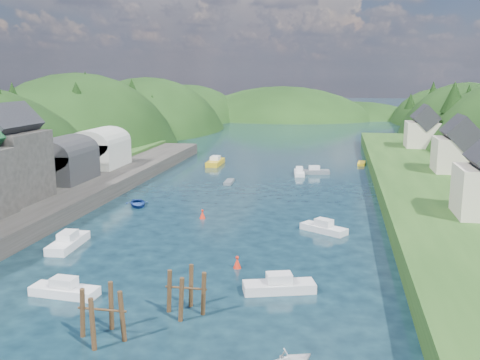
% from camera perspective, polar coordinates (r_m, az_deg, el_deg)
% --- Properties ---
extents(ground, '(600.00, 600.00, 0.00)m').
position_cam_1_polar(ground, '(86.58, 2.66, 0.20)').
color(ground, black).
rests_on(ground, ground).
extents(hillside_left, '(44.00, 245.56, 52.00)m').
position_cam_1_polar(hillside_left, '(125.41, -16.52, -0.53)').
color(hillside_left, black).
rests_on(hillside_left, ground).
extents(far_hills, '(103.00, 68.00, 44.00)m').
position_cam_1_polar(far_hills, '(210.24, 7.63, 3.68)').
color(far_hills, black).
rests_on(far_hills, ground).
extents(hill_trees, '(91.70, 148.41, 12.14)m').
position_cam_1_polar(hill_trees, '(99.85, 3.94, 8.01)').
color(hill_trees, black).
rests_on(hill_trees, ground).
extents(quay_left, '(12.00, 110.00, 2.00)m').
position_cam_1_polar(quay_left, '(66.66, -22.11, -3.11)').
color(quay_left, '#2D2B28').
rests_on(quay_left, ground).
extents(boat_sheds, '(7.00, 21.00, 7.50)m').
position_cam_1_polar(boat_sheds, '(83.04, -16.50, 2.96)').
color(boat_sheds, '#2D2D30').
rests_on(boat_sheds, quay_left).
extents(terrace_right, '(16.00, 120.00, 2.40)m').
position_cam_1_polar(terrace_right, '(76.95, 20.36, -0.99)').
color(terrace_right, '#234719').
rests_on(terrace_right, ground).
extents(right_bank_cottages, '(9.00, 59.24, 8.41)m').
position_cam_1_polar(right_bank_cottages, '(84.83, 21.65, 3.19)').
color(right_bank_cottages, beige).
rests_on(right_bank_cottages, terrace_right).
extents(piling_cluster_near, '(3.25, 3.02, 3.94)m').
position_cam_1_polar(piling_cluster_near, '(35.97, -14.46, -14.12)').
color(piling_cluster_near, '#382314').
rests_on(piling_cluster_near, ground).
extents(piling_cluster_far, '(2.98, 2.80, 3.79)m').
position_cam_1_polar(piling_cluster_far, '(38.45, -5.76, -12.20)').
color(piling_cluster_far, '#382314').
rests_on(piling_cluster_far, ground).
extents(channel_buoy_near, '(0.70, 0.70, 1.10)m').
position_cam_1_polar(channel_buoy_near, '(46.95, -0.30, -8.82)').
color(channel_buoy_near, red).
rests_on(channel_buoy_near, ground).
extents(channel_buoy_far, '(0.70, 0.70, 1.10)m').
position_cam_1_polar(channel_buoy_far, '(62.59, -4.03, -3.69)').
color(channel_buoy_far, red).
rests_on(channel_buoy_far, ground).
extents(moored_boats, '(33.42, 85.24, 2.51)m').
position_cam_1_polar(moored_boats, '(53.47, -7.80, -6.16)').
color(moored_boats, white).
rests_on(moored_boats, ground).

